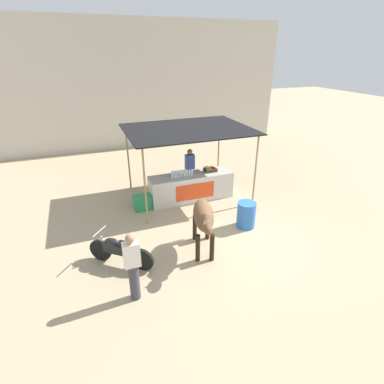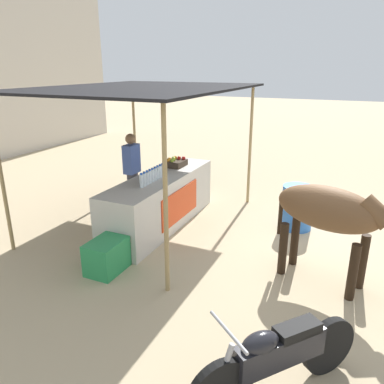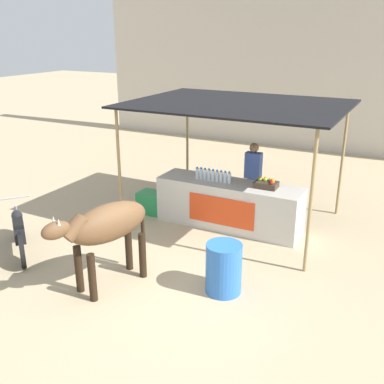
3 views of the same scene
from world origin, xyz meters
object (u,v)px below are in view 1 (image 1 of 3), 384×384
(vendor_behind_counter, at_px, (190,170))
(passerby_on_street, at_px, (133,267))
(cooler_box, at_px, (143,202))
(motorcycle_parked, at_px, (120,250))
(water_barrel, at_px, (246,215))
(stall_counter, at_px, (191,187))
(fruit_crate, at_px, (210,169))
(cow, at_px, (204,218))

(vendor_behind_counter, height_order, passerby_on_street, same)
(vendor_behind_counter, bearing_deg, passerby_on_street, -122.46)
(cooler_box, bearing_deg, vendor_behind_counter, 22.61)
(vendor_behind_counter, distance_m, motorcycle_parked, 4.82)
(cooler_box, xyz_separation_m, water_barrel, (2.72, -2.25, 0.17))
(stall_counter, relative_size, cooler_box, 5.00)
(fruit_crate, bearing_deg, water_barrel, -86.54)
(cow, bearing_deg, cooler_box, 109.15)
(water_barrel, height_order, cow, cow)
(fruit_crate, relative_size, cooler_box, 0.73)
(stall_counter, bearing_deg, vendor_behind_counter, 73.08)
(cooler_box, bearing_deg, stall_counter, 3.07)
(vendor_behind_counter, xyz_separation_m, water_barrel, (0.68, -3.10, -0.44))
(cow, bearing_deg, fruit_crate, 63.20)
(fruit_crate, bearing_deg, cow, -116.80)
(water_barrel, distance_m, motorcycle_parked, 3.91)
(cooler_box, distance_m, water_barrel, 3.53)
(cooler_box, height_order, cow, cow)
(stall_counter, xyz_separation_m, water_barrel, (0.91, -2.35, -0.07))
(cooler_box, bearing_deg, cow, -70.85)
(water_barrel, relative_size, cow, 0.44)
(fruit_crate, relative_size, cow, 0.24)
(stall_counter, bearing_deg, fruit_crate, 4.44)
(fruit_crate, xyz_separation_m, passerby_on_street, (-3.60, -4.14, -0.19))
(cooler_box, bearing_deg, water_barrel, -39.63)
(cooler_box, bearing_deg, passerby_on_street, -104.52)
(fruit_crate, bearing_deg, motorcycle_parked, -142.32)
(stall_counter, xyz_separation_m, passerby_on_street, (-2.84, -4.08, 0.37))
(passerby_on_street, bearing_deg, fruit_crate, 48.93)
(water_barrel, relative_size, motorcycle_parked, 0.57)
(vendor_behind_counter, bearing_deg, fruit_crate, -52.51)
(water_barrel, bearing_deg, cooler_box, 140.37)
(vendor_behind_counter, xyz_separation_m, cooler_box, (-2.04, -0.85, -0.61))
(vendor_behind_counter, xyz_separation_m, motorcycle_parked, (-3.20, -3.58, -0.42))
(fruit_crate, distance_m, vendor_behind_counter, 0.89)
(passerby_on_street, bearing_deg, vendor_behind_counter, 57.54)
(water_barrel, bearing_deg, passerby_on_street, -155.25)
(stall_counter, height_order, passerby_on_street, passerby_on_street)
(fruit_crate, xyz_separation_m, cooler_box, (-2.57, -0.16, -0.80))
(cooler_box, height_order, water_barrel, water_barrel)
(cow, bearing_deg, stall_counter, 75.25)
(fruit_crate, height_order, vendor_behind_counter, vendor_behind_counter)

